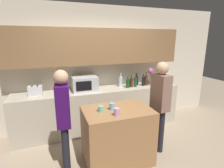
# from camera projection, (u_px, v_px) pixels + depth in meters

# --- Properties ---
(ground_plane) EXTENTS (14.00, 14.00, 0.00)m
(ground_plane) POSITION_uv_depth(u_px,v_px,m) (125.00, 168.00, 2.76)
(ground_plane) COLOR gray
(back_wall) EXTENTS (6.40, 0.40, 2.70)m
(back_wall) POSITION_uv_depth(u_px,v_px,m) (97.00, 60.00, 3.90)
(back_wall) COLOR beige
(back_wall) RESTS_ON ground_plane
(back_counter) EXTENTS (3.60, 0.62, 0.92)m
(back_counter) POSITION_uv_depth(u_px,v_px,m) (101.00, 109.00, 3.91)
(back_counter) COLOR #B7AD99
(back_counter) RESTS_ON ground_plane
(kitchen_island) EXTENTS (1.06, 0.72, 0.91)m
(kitchen_island) POSITION_uv_depth(u_px,v_px,m) (117.00, 135.00, 2.83)
(kitchen_island) COLOR #996B42
(kitchen_island) RESTS_ON ground_plane
(microwave) EXTENTS (0.52, 0.39, 0.30)m
(microwave) POSITION_uv_depth(u_px,v_px,m) (85.00, 84.00, 3.67)
(microwave) COLOR #B7BABC
(microwave) RESTS_ON back_counter
(toaster) EXTENTS (0.26, 0.16, 0.18)m
(toaster) POSITION_uv_depth(u_px,v_px,m) (35.00, 91.00, 3.37)
(toaster) COLOR silver
(toaster) RESTS_ON back_counter
(potted_plant) EXTENTS (0.14, 0.14, 0.40)m
(potted_plant) POSITION_uv_depth(u_px,v_px,m) (150.00, 76.00, 4.17)
(potted_plant) COLOR brown
(potted_plant) RESTS_ON back_counter
(bottle_0) EXTENTS (0.08, 0.08, 0.31)m
(bottle_0) POSITION_uv_depth(u_px,v_px,m) (121.00, 81.00, 4.00)
(bottle_0) COLOR silver
(bottle_0) RESTS_ON back_counter
(bottle_1) EXTENTS (0.09, 0.09, 0.26)m
(bottle_1) POSITION_uv_depth(u_px,v_px,m) (128.00, 83.00, 3.90)
(bottle_1) COLOR #194723
(bottle_1) RESTS_ON back_counter
(bottle_2) EXTENTS (0.08, 0.08, 0.28)m
(bottle_2) POSITION_uv_depth(u_px,v_px,m) (131.00, 82.00, 3.95)
(bottle_2) COLOR #472814
(bottle_2) RESTS_ON back_counter
(bottle_3) EXTENTS (0.06, 0.06, 0.29)m
(bottle_3) POSITION_uv_depth(u_px,v_px,m) (135.00, 82.00, 3.97)
(bottle_3) COLOR #194723
(bottle_3) RESTS_ON back_counter
(bottle_4) EXTENTS (0.08, 0.08, 0.28)m
(bottle_4) POSITION_uv_depth(u_px,v_px,m) (137.00, 80.00, 4.13)
(bottle_4) COLOR black
(bottle_4) RESTS_ON back_counter
(bottle_5) EXTENTS (0.06, 0.06, 0.28)m
(bottle_5) POSITION_uv_depth(u_px,v_px,m) (143.00, 81.00, 4.07)
(bottle_5) COLOR black
(bottle_5) RESTS_ON back_counter
(bottle_6) EXTENTS (0.07, 0.07, 0.32)m
(bottle_6) POSITION_uv_depth(u_px,v_px,m) (146.00, 80.00, 4.10)
(bottle_6) COLOR #472814
(bottle_6) RESTS_ON back_counter
(cup_0) EXTENTS (0.09, 0.09, 0.09)m
(cup_0) POSITION_uv_depth(u_px,v_px,m) (101.00, 109.00, 2.63)
(cup_0) COLOR #66BEA2
(cup_0) RESTS_ON kitchen_island
(cup_1) EXTENTS (0.08, 0.08, 0.11)m
(cup_1) POSITION_uv_depth(u_px,v_px,m) (112.00, 106.00, 2.70)
(cup_1) COLOR #79ABC8
(cup_1) RESTS_ON kitchen_island
(cup_2) EXTENTS (0.08, 0.08, 0.11)m
(cup_2) POSITION_uv_depth(u_px,v_px,m) (117.00, 112.00, 2.48)
(cup_2) COLOR #C593C3
(cup_2) RESTS_ON kitchen_island
(person_left) EXTENTS (0.21, 0.35, 1.57)m
(person_left) POSITION_uv_depth(u_px,v_px,m) (63.00, 114.00, 2.51)
(person_left) COLOR black
(person_left) RESTS_ON ground_plane
(person_center) EXTENTS (0.21, 0.35, 1.61)m
(person_center) POSITION_uv_depth(u_px,v_px,m) (160.00, 100.00, 3.02)
(person_center) COLOR black
(person_center) RESTS_ON ground_plane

